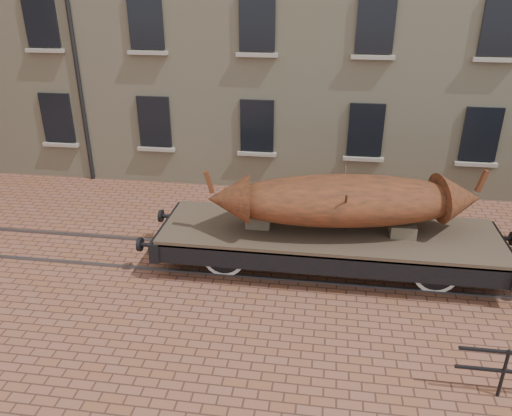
# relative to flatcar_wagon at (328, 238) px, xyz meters

# --- Properties ---
(ground) EXTENTS (90.00, 90.00, 0.00)m
(ground) POSITION_rel_flatcar_wagon_xyz_m (0.02, 0.00, -0.85)
(ground) COLOR brown
(rail_track) EXTENTS (30.00, 1.52, 0.06)m
(rail_track) POSITION_rel_flatcar_wagon_xyz_m (0.02, 0.00, -0.82)
(rail_track) COLOR #59595E
(rail_track) RESTS_ON ground
(flatcar_wagon) EXTENTS (9.08, 2.46, 1.37)m
(flatcar_wagon) POSITION_rel_flatcar_wagon_xyz_m (0.00, 0.00, 0.00)
(flatcar_wagon) COLOR #463429
(flatcar_wagon) RESTS_ON ground
(iron_boat) EXTENTS (6.48, 2.63, 1.56)m
(iron_boat) POSITION_rel_flatcar_wagon_xyz_m (0.31, -0.00, 1.03)
(iron_boat) COLOR brown
(iron_boat) RESTS_ON flatcar_wagon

